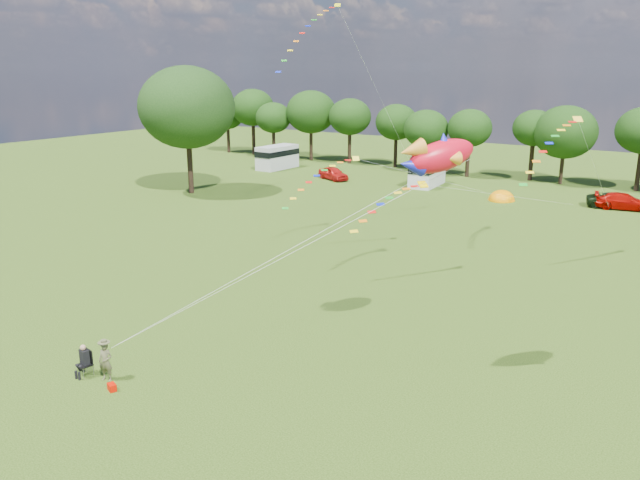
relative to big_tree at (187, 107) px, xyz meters
The scene contains 17 objects.
ground_plane 42.02m from the big_tree, 43.03° to the right, with size 180.00×180.00×0.00m, color black.
tree_line 44.52m from the big_tree, 37.40° to the left, with size 102.98×10.98×10.27m.
big_tree is the anchor object (origin of this frame).
car_a 19.28m from the big_tree, 61.45° to the left, with size 1.81×4.60×1.53m, color red.
car_c 44.26m from the big_tree, 23.03° to the left, with size 2.15×5.12×1.54m, color #A80801.
car_d 43.58m from the big_tree, 23.81° to the left, with size 2.33×5.15×1.41m, color black.
campervan_a 19.90m from the big_tree, 97.51° to the left, with size 2.81×6.27×3.04m.
campervan_b 27.40m from the big_tree, 42.89° to the left, with size 3.00×6.08×2.89m.
tent_orange 33.74m from the big_tree, 26.82° to the left, with size 2.66×2.92×2.08m.
kite_flyer 42.62m from the big_tree, 49.93° to the right, with size 0.64×0.42×1.75m, color brown.
camp_chair 42.10m from the big_tree, 51.31° to the right, with size 0.69×0.69×1.48m.
kite_bag 43.70m from the big_tree, 49.41° to the right, with size 0.42×0.28×0.30m, color #CA0E00.
fish_kite 44.78m from the big_tree, 31.80° to the right, with size 2.85×3.50×1.93m.
streamer_kite_a 18.35m from the big_tree, ahead, with size 3.28×5.45×5.73m.
streamer_kite_b 24.73m from the big_tree, 20.42° to the right, with size 4.21×4.60×3.77m.
streamer_kite_c 33.39m from the big_tree, 22.16° to the right, with size 3.13×4.98×2.80m.
streamer_kite_d 38.25m from the big_tree, ahead, with size 2.69×5.06×4.29m.
Camera 1 is at (18.15, -19.18, 13.11)m, focal length 35.00 mm.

